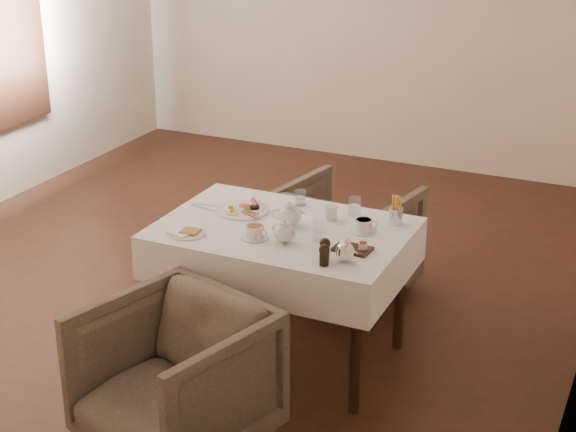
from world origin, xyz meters
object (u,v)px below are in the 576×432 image
Objects in this scene: table at (283,248)px; armchair_near at (175,378)px; breakfast_plate at (243,209)px; armchair_far at (344,241)px; teapot_centre at (290,214)px.

table is 1.70× the size of armchair_near.
armchair_near is (-0.11, -0.91, -0.30)m from table.
armchair_near is at bearing -95.08° from breakfast_plate.
armchair_far reaches higher than armchair_near.
breakfast_plate reaches higher than armchair_near.
table is at bearing 99.08° from armchair_far.
armchair_far is 4.51× the size of teapot_centre.
armchair_near is 1.07m from teapot_centre.
breakfast_plate reaches higher than table.
teapot_centre is at bearing 100.68° from armchair_far.
teapot_centre is (0.14, 0.95, 0.48)m from armchair_near.
breakfast_plate is (-0.18, 1.03, 0.42)m from armchair_near.
breakfast_plate is at bearing 116.75° from armchair_near.
table is 4.47× the size of breakfast_plate.
breakfast_plate is at bearing 141.78° from teapot_centre.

